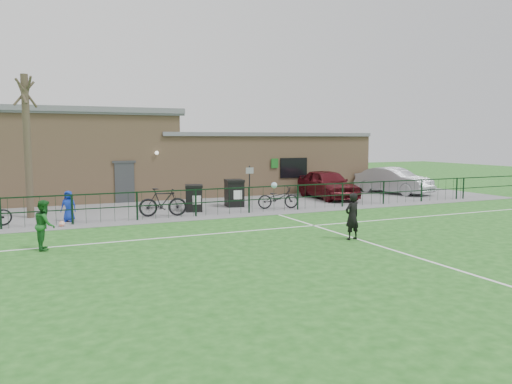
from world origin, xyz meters
name	(u,v)px	position (x,y,z in m)	size (l,w,h in m)	color
ground	(324,252)	(0.00, 0.00, 0.00)	(90.00, 90.00, 0.00)	#1C5719
paving_strip	(192,200)	(0.00, 13.50, 0.01)	(34.00, 13.00, 0.02)	slate
pitch_line_touch	(230,215)	(0.00, 7.80, 0.00)	(28.00, 0.10, 0.01)	white
pitch_line_mid	(267,229)	(0.00, 4.00, 0.00)	(28.00, 0.10, 0.01)	white
pitch_line_perp	(379,246)	(2.00, 0.00, 0.00)	(0.10, 16.00, 0.01)	white
perimeter_fence	(228,201)	(0.00, 8.00, 0.60)	(28.00, 0.10, 1.20)	black
bare_tree	(28,147)	(-8.00, 10.50, 3.00)	(0.30, 0.30, 6.00)	#423628
wheelie_bin_left	(194,199)	(-1.12, 9.50, 0.59)	(0.75, 0.85, 1.13)	black
wheelie_bin_right	(234,194)	(1.18, 10.28, 0.64)	(0.82, 0.93, 1.24)	black
sign_post	(249,186)	(1.94, 10.12, 1.02)	(0.06, 0.06, 2.00)	black
car_maroon	(327,184)	(7.16, 11.22, 0.83)	(1.90, 4.73, 1.61)	#4D0D14
car_silver	(393,180)	(12.22, 11.76, 0.81)	(1.67, 4.78, 1.58)	#A8AAB0
bicycle_d	(163,202)	(-2.79, 8.57, 0.63)	(0.58, 2.04, 1.22)	black
bicycle_e	(278,198)	(2.82, 8.70, 0.54)	(0.69, 1.97, 1.03)	black
spectator_child	(69,206)	(-6.59, 8.80, 0.64)	(0.61, 0.40, 1.25)	#122EAD
goalkeeper_kick	(350,215)	(1.74, 1.25, 0.81)	(2.00, 3.01, 1.76)	black
outfield_player	(45,225)	(-7.57, 3.75, 0.76)	(0.74, 0.57, 1.52)	#1C6323
ball_ground	(62,224)	(-6.92, 7.67, 0.12)	(0.23, 0.23, 0.23)	white
clubhouse	(162,158)	(-0.88, 16.50, 2.22)	(24.25, 5.40, 4.96)	tan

